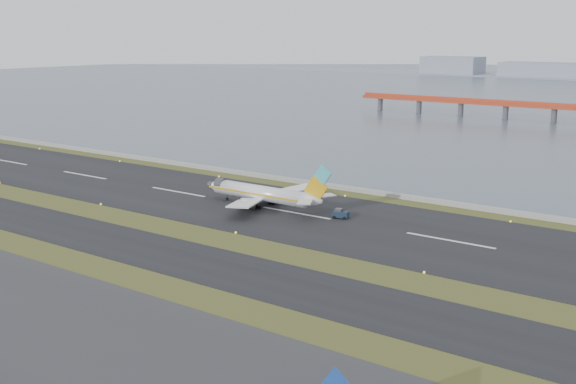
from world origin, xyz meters
name	(u,v)px	position (x,y,z in m)	size (l,w,h in m)	color
ground	(213,241)	(0.00, 0.00, 0.00)	(1000.00, 1000.00, 0.00)	#3A4C1B
taxiway_strip	(171,255)	(0.00, -12.00, 0.05)	(1000.00, 18.00, 0.10)	black
runway_strip	(296,213)	(0.00, 30.00, 0.05)	(1000.00, 45.00, 0.10)	black
seawall	(360,190)	(0.00, 60.00, 0.50)	(1000.00, 2.50, 1.00)	gray
airliner	(265,194)	(-9.99, 30.45, 3.46)	(38.52, 32.89, 12.80)	white
pushback_tug	(340,214)	(11.34, 32.17, 1.14)	(4.07, 2.95, 2.35)	#142539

